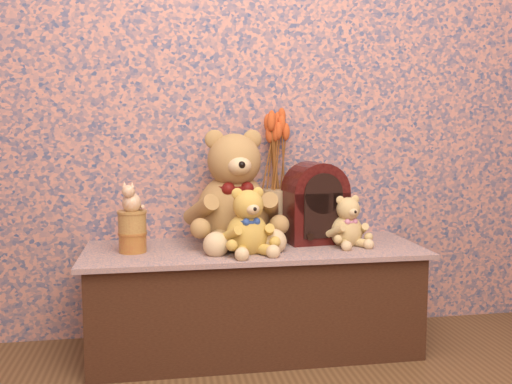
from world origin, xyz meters
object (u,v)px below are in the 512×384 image
(cathedral_radio, at_px, (315,202))
(biscuit_tin_lower, at_px, (133,242))
(ceramic_vase, at_px, (275,214))
(teddy_small, at_px, (347,219))
(teddy_medium, at_px, (247,218))
(cat_figurine, at_px, (132,196))
(teddy_large, at_px, (233,183))

(cathedral_radio, distance_m, biscuit_tin_lower, 0.80)
(ceramic_vase, relative_size, biscuit_tin_lower, 2.03)
(teddy_small, xyz_separation_m, ceramic_vase, (-0.27, 0.21, -0.00))
(teddy_medium, bearing_deg, biscuit_tin_lower, 157.40)
(cathedral_radio, xyz_separation_m, ceramic_vase, (-0.16, 0.12, -0.06))
(teddy_medium, relative_size, cat_figurine, 2.30)
(teddy_medium, xyz_separation_m, ceramic_vase, (0.17, 0.28, -0.03))
(cathedral_radio, relative_size, ceramic_vase, 1.58)
(teddy_small, height_order, cat_figurine, cat_figurine)
(teddy_large, distance_m, teddy_small, 0.51)
(teddy_small, relative_size, cat_figurine, 1.87)
(teddy_small, xyz_separation_m, biscuit_tin_lower, (-0.90, 0.01, -0.08))
(teddy_small, relative_size, cathedral_radio, 0.66)
(cathedral_radio, distance_m, cat_figurine, 0.79)
(teddy_medium, bearing_deg, teddy_large, 86.67)
(teddy_large, distance_m, ceramic_vase, 0.27)
(teddy_medium, bearing_deg, cathedral_radio, 15.35)
(ceramic_vase, bearing_deg, teddy_small, -37.85)
(teddy_large, xyz_separation_m, cat_figurine, (-0.43, -0.12, -0.04))
(cat_figurine, bearing_deg, teddy_medium, 8.82)
(teddy_medium, distance_m, teddy_small, 0.45)
(teddy_large, height_order, teddy_medium, teddy_large)
(teddy_small, relative_size, ceramic_vase, 1.04)
(teddy_small, xyz_separation_m, cat_figurine, (-0.90, 0.01, 0.11))
(teddy_small, bearing_deg, ceramic_vase, 131.14)
(ceramic_vase, bearing_deg, teddy_medium, -121.30)
(teddy_medium, height_order, cat_figurine, cat_figurine)
(teddy_medium, height_order, cathedral_radio, cathedral_radio)
(teddy_large, distance_m, cathedral_radio, 0.37)
(biscuit_tin_lower, bearing_deg, cathedral_radio, 5.80)
(teddy_large, distance_m, cat_figurine, 0.44)
(teddy_large, height_order, cat_figurine, teddy_large)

